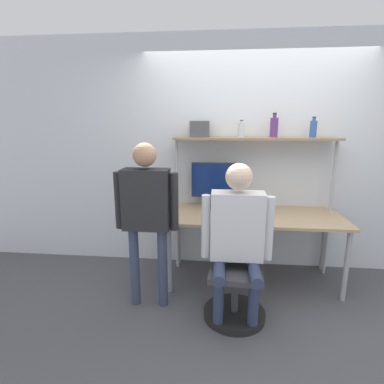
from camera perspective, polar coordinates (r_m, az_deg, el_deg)
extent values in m
plane|color=#4C4C51|center=(3.25, 11.78, -19.43)|extent=(12.00, 12.00, 0.00)
cube|color=silver|center=(3.59, 11.44, 6.77)|extent=(8.00, 0.06, 2.70)
cube|color=tan|center=(3.30, 11.67, -4.44)|extent=(1.87, 0.78, 0.03)
cylinder|color=#A5A5AA|center=(3.16, -4.37, -12.51)|extent=(0.05, 0.05, 0.74)
cylinder|color=#A5A5AA|center=(3.35, 27.32, -12.47)|extent=(0.05, 0.05, 0.74)
cylinder|color=#A5A5AA|center=(3.76, -2.61, -8.15)|extent=(0.05, 0.05, 0.74)
cylinder|color=#A5A5AA|center=(3.92, 23.82, -8.39)|extent=(0.05, 0.05, 0.74)
cube|color=#997A56|center=(3.38, 11.93, 9.96)|extent=(1.77, 0.31, 0.02)
cylinder|color=#B2B2B7|center=(3.53, -2.83, -2.43)|extent=(0.04, 0.04, 1.57)
cylinder|color=#B2B2B7|center=(3.70, 24.82, -2.93)|extent=(0.04, 0.04, 1.57)
cylinder|color=#333338|center=(3.50, 4.45, -2.82)|extent=(0.19, 0.19, 0.01)
cylinder|color=#333338|center=(3.49, 4.47, -1.78)|extent=(0.06, 0.06, 0.12)
cube|color=#333338|center=(3.44, 4.54, 2.28)|extent=(0.56, 0.01, 0.40)
cube|color=navy|center=(3.43, 4.54, 2.25)|extent=(0.53, 0.02, 0.38)
cube|color=#BCBCC1|center=(3.08, 7.89, -5.23)|extent=(0.29, 0.21, 0.01)
cube|color=black|center=(3.06, 7.91, -5.22)|extent=(0.24, 0.12, 0.00)
cube|color=#BCBCC1|center=(3.10, 7.91, -3.10)|extent=(0.29, 0.10, 0.20)
cube|color=#194C8C|center=(3.10, 7.91, -3.18)|extent=(0.25, 0.08, 0.17)
cube|color=black|center=(3.09, 12.61, -5.34)|extent=(0.07, 0.15, 0.01)
cube|color=black|center=(3.09, 12.61, -5.24)|extent=(0.06, 0.13, 0.00)
cylinder|color=black|center=(2.98, 8.04, -21.92)|extent=(0.56, 0.56, 0.06)
cylinder|color=#4C4C51|center=(2.86, 8.18, -18.39)|extent=(0.06, 0.06, 0.37)
cube|color=#3F3F44|center=(2.76, 8.33, -14.67)|extent=(0.48, 0.48, 0.05)
cube|color=#3F3F44|center=(2.84, 8.53, -8.23)|extent=(0.42, 0.06, 0.45)
cylinder|color=#2D3856|center=(2.72, 5.04, -20.31)|extent=(0.09, 0.09, 0.48)
cylinder|color=#2D3856|center=(2.73, 11.61, -20.34)|extent=(0.09, 0.09, 0.48)
cylinder|color=#2D3856|center=(2.60, 5.18, -14.70)|extent=(0.10, 0.38, 0.10)
cylinder|color=#2D3856|center=(2.61, 11.84, -14.75)|extent=(0.10, 0.38, 0.10)
cube|color=silver|center=(2.62, 8.60, -6.38)|extent=(0.45, 0.20, 0.59)
cylinder|color=silver|center=(2.62, 2.64, -6.57)|extent=(0.08, 0.08, 0.56)
cylinder|color=silver|center=(2.65, 14.47, -6.76)|extent=(0.08, 0.08, 0.56)
sphere|color=beige|center=(2.51, 8.94, 2.89)|extent=(0.23, 0.23, 0.23)
cylinder|color=#38425B|center=(3.00, -10.87, -13.73)|extent=(0.09, 0.09, 0.78)
cylinder|color=#38425B|center=(2.94, -5.60, -14.15)|extent=(0.09, 0.09, 0.78)
cube|color=#262628|center=(2.73, -8.72, -1.40)|extent=(0.42, 0.20, 0.55)
cylinder|color=#262628|center=(2.81, -13.76, -1.56)|extent=(0.08, 0.08, 0.52)
cylinder|color=#262628|center=(2.68, -3.43, -1.88)|extent=(0.08, 0.08, 0.52)
sphere|color=tan|center=(2.66, -9.03, 7.02)|extent=(0.21, 0.21, 0.21)
cylinder|color=#593372|center=(3.40, 15.35, 11.74)|extent=(0.09, 0.09, 0.21)
cylinder|color=#593372|center=(3.40, 15.48, 13.80)|extent=(0.04, 0.04, 0.04)
cylinder|color=black|center=(3.40, 15.50, 14.23)|extent=(0.04, 0.04, 0.01)
cylinder|color=silver|center=(3.37, 9.37, 11.51)|extent=(0.07, 0.07, 0.15)
cylinder|color=silver|center=(3.36, 9.43, 12.99)|extent=(0.03, 0.03, 0.03)
cylinder|color=black|center=(3.36, 9.44, 13.30)|extent=(0.04, 0.04, 0.01)
cylinder|color=#335999|center=(3.49, 22.08, 11.02)|extent=(0.07, 0.07, 0.17)
cylinder|color=#335999|center=(3.49, 22.23, 12.70)|extent=(0.03, 0.03, 0.03)
cylinder|color=black|center=(3.49, 22.26, 13.06)|extent=(0.04, 0.04, 0.01)
cube|color=#4C4C51|center=(3.37, 1.49, 11.91)|extent=(0.20, 0.23, 0.17)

